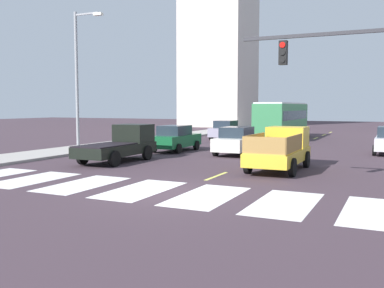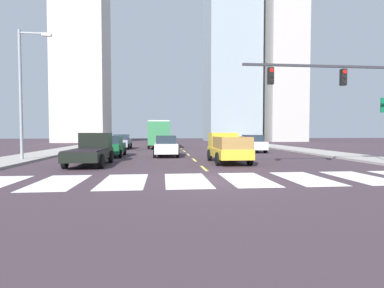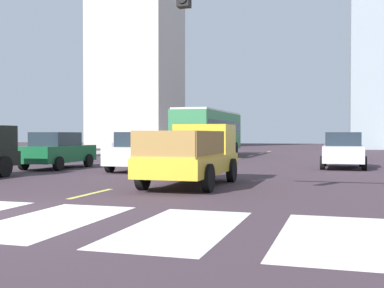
{
  "view_description": "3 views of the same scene",
  "coord_description": "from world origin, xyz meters",
  "px_view_note": "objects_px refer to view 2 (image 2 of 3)",
  "views": [
    {
      "loc": [
        6.89,
        -13.05,
        2.95
      ],
      "look_at": [
        -2.23,
        6.28,
        1.12
      ],
      "focal_mm": 40.69,
      "sensor_mm": 36.0,
      "label": 1
    },
    {
      "loc": [
        -2.31,
        -12.43,
        2.03
      ],
      "look_at": [
        0.39,
        14.47,
        0.92
      ],
      "focal_mm": 28.12,
      "sensor_mm": 36.0,
      "label": 2
    },
    {
      "loc": [
        6.51,
        -8.09,
        1.62
      ],
      "look_at": [
        1.04,
        10.08,
        1.25
      ],
      "focal_mm": 46.29,
      "sensor_mm": 36.0,
      "label": 3
    }
  ],
  "objects_px": {
    "sedan_mid": "(122,142)",
    "traffic_signal_gantry": "(365,90)",
    "pickup_dark": "(92,150)",
    "sedan_far": "(252,144)",
    "pickup_stakebed": "(227,148)",
    "sedan_near_left": "(111,146)",
    "city_bus": "(159,132)",
    "sedan_near_right": "(166,146)",
    "streetlight_left": "(23,89)"
  },
  "relations": [
    {
      "from": "sedan_near_right",
      "to": "sedan_near_left",
      "type": "bearing_deg",
      "value": 177.8
    },
    {
      "from": "sedan_near_left",
      "to": "traffic_signal_gantry",
      "type": "bearing_deg",
      "value": -37.14
    },
    {
      "from": "sedan_near_right",
      "to": "pickup_stakebed",
      "type": "bearing_deg",
      "value": -51.14
    },
    {
      "from": "city_bus",
      "to": "streetlight_left",
      "type": "relative_size",
      "value": 1.2
    },
    {
      "from": "sedan_far",
      "to": "sedan_near_left",
      "type": "bearing_deg",
      "value": -163.66
    },
    {
      "from": "traffic_signal_gantry",
      "to": "sedan_mid",
      "type": "bearing_deg",
      "value": 125.69
    },
    {
      "from": "sedan_near_left",
      "to": "traffic_signal_gantry",
      "type": "xyz_separation_m",
      "value": [
        14.66,
        -10.17,
        3.37
      ]
    },
    {
      "from": "sedan_near_left",
      "to": "sedan_far",
      "type": "bearing_deg",
      "value": 15.02
    },
    {
      "from": "sedan_near_right",
      "to": "streetlight_left",
      "type": "distance_m",
      "value": 11.05
    },
    {
      "from": "sedan_mid",
      "to": "traffic_signal_gantry",
      "type": "bearing_deg",
      "value": -52.31
    },
    {
      "from": "streetlight_left",
      "to": "pickup_dark",
      "type": "bearing_deg",
      "value": -28.58
    },
    {
      "from": "sedan_near_right",
      "to": "streetlight_left",
      "type": "bearing_deg",
      "value": -162.81
    },
    {
      "from": "sedan_far",
      "to": "sedan_mid",
      "type": "height_order",
      "value": "same"
    },
    {
      "from": "sedan_far",
      "to": "sedan_near_right",
      "type": "relative_size",
      "value": 1.0
    },
    {
      "from": "traffic_signal_gantry",
      "to": "streetlight_left",
      "type": "bearing_deg",
      "value": 160.63
    },
    {
      "from": "sedan_near_left",
      "to": "traffic_signal_gantry",
      "type": "height_order",
      "value": "traffic_signal_gantry"
    },
    {
      "from": "pickup_dark",
      "to": "sedan_mid",
      "type": "bearing_deg",
      "value": 90.54
    },
    {
      "from": "sedan_near_left",
      "to": "pickup_stakebed",
      "type": "bearing_deg",
      "value": -34.78
    },
    {
      "from": "pickup_stakebed",
      "to": "sedan_mid",
      "type": "distance_m",
      "value": 18.71
    },
    {
      "from": "pickup_stakebed",
      "to": "sedan_mid",
      "type": "bearing_deg",
      "value": 120.77
    },
    {
      "from": "city_bus",
      "to": "streetlight_left",
      "type": "height_order",
      "value": "streetlight_left"
    },
    {
      "from": "pickup_stakebed",
      "to": "sedan_near_left",
      "type": "relative_size",
      "value": 1.18
    },
    {
      "from": "pickup_stakebed",
      "to": "streetlight_left",
      "type": "relative_size",
      "value": 0.58
    },
    {
      "from": "streetlight_left",
      "to": "sedan_mid",
      "type": "bearing_deg",
      "value": 71.26
    },
    {
      "from": "city_bus",
      "to": "sedan_far",
      "type": "bearing_deg",
      "value": -46.13
    },
    {
      "from": "city_bus",
      "to": "sedan_near_left",
      "type": "height_order",
      "value": "city_bus"
    },
    {
      "from": "sedan_mid",
      "to": "sedan_near_left",
      "type": "bearing_deg",
      "value": -84.93
    },
    {
      "from": "sedan_near_right",
      "to": "traffic_signal_gantry",
      "type": "distance_m",
      "value": 14.65
    },
    {
      "from": "traffic_signal_gantry",
      "to": "sedan_near_right",
      "type": "bearing_deg",
      "value": 135.85
    },
    {
      "from": "streetlight_left",
      "to": "sedan_near_left",
      "type": "bearing_deg",
      "value": 29.96
    },
    {
      "from": "traffic_signal_gantry",
      "to": "streetlight_left",
      "type": "xyz_separation_m",
      "value": [
        -20.07,
        7.06,
        0.74
      ]
    },
    {
      "from": "city_bus",
      "to": "traffic_signal_gantry",
      "type": "height_order",
      "value": "traffic_signal_gantry"
    },
    {
      "from": "sedan_mid",
      "to": "sedan_far",
      "type": "bearing_deg",
      "value": -25.1
    },
    {
      "from": "pickup_dark",
      "to": "sedan_near_right",
      "type": "bearing_deg",
      "value": 50.1
    },
    {
      "from": "sedan_far",
      "to": "sedan_near_left",
      "type": "height_order",
      "value": "same"
    },
    {
      "from": "sedan_near_left",
      "to": "streetlight_left",
      "type": "xyz_separation_m",
      "value": [
        -5.41,
        -3.12,
        4.11
      ]
    },
    {
      "from": "sedan_near_right",
      "to": "streetlight_left",
      "type": "xyz_separation_m",
      "value": [
        -9.84,
        -2.87,
        4.11
      ]
    },
    {
      "from": "pickup_stakebed",
      "to": "sedan_far",
      "type": "height_order",
      "value": "pickup_stakebed"
    },
    {
      "from": "sedan_far",
      "to": "sedan_near_left",
      "type": "distance_m",
      "value": 13.67
    },
    {
      "from": "traffic_signal_gantry",
      "to": "streetlight_left",
      "type": "height_order",
      "value": "streetlight_left"
    },
    {
      "from": "sedan_far",
      "to": "streetlight_left",
      "type": "relative_size",
      "value": 0.49
    },
    {
      "from": "city_bus",
      "to": "streetlight_left",
      "type": "distance_m",
      "value": 19.71
    },
    {
      "from": "sedan_mid",
      "to": "streetlight_left",
      "type": "relative_size",
      "value": 0.49
    },
    {
      "from": "sedan_far",
      "to": "sedan_near_right",
      "type": "height_order",
      "value": "same"
    },
    {
      "from": "pickup_dark",
      "to": "sedan_near_right",
      "type": "relative_size",
      "value": 1.18
    },
    {
      "from": "city_bus",
      "to": "traffic_signal_gantry",
      "type": "relative_size",
      "value": 1.1
    },
    {
      "from": "pickup_dark",
      "to": "pickup_stakebed",
      "type": "bearing_deg",
      "value": 3.3
    },
    {
      "from": "sedan_far",
      "to": "pickup_stakebed",
      "type": "bearing_deg",
      "value": -117.25
    },
    {
      "from": "pickup_dark",
      "to": "sedan_far",
      "type": "relative_size",
      "value": 1.18
    },
    {
      "from": "sedan_far",
      "to": "sedan_near_right",
      "type": "xyz_separation_m",
      "value": [
        -8.61,
        -4.33,
        0.0
      ]
    }
  ]
}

